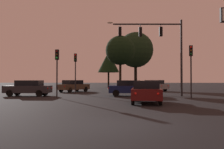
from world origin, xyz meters
name	(u,v)px	position (x,y,z in m)	size (l,w,h in m)	color
ground_plane	(122,91)	(0.00, 24.50, 0.00)	(168.00, 168.00, 0.00)	black
traffic_signal_mast_arm	(158,41)	(3.45, 14.33, 5.30)	(7.24, 0.59, 7.36)	#232326
traffic_light_corner_left	(57,64)	(-5.70, 12.03, 3.00)	(0.30, 0.35, 4.23)	#232326
traffic_light_corner_right	(75,65)	(-5.22, 17.66, 3.19)	(0.32, 0.36, 4.51)	#232326
traffic_light_median	(191,61)	(5.84, 11.77, 3.17)	(0.35, 0.38, 4.48)	#232326
car_nearside_lane	(146,91)	(1.64, 7.73, 0.79)	(2.23, 4.22, 1.52)	#4C0F0F
car_crossing_left	(129,88)	(0.70, 14.57, 0.80)	(4.23, 2.05, 1.52)	#0F1947
car_crossing_right	(28,88)	(-9.07, 14.03, 0.79)	(4.40, 1.79, 1.52)	#232328
car_far_lane	(73,86)	(-6.28, 21.67, 0.80)	(3.87, 4.55, 1.52)	#473828
car_parked_lot	(154,85)	(4.42, 24.49, 0.80)	(3.99, 4.52, 1.52)	gray
tree_behind_sign	(108,62)	(-2.51, 34.78, 4.86)	(4.01, 4.01, 6.80)	black
tree_left_far	(120,51)	(-0.22, 21.82, 5.35)	(3.80, 3.80, 7.27)	black
tree_center_horizon	(136,50)	(2.25, 30.49, 6.51)	(5.90, 5.90, 9.48)	black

